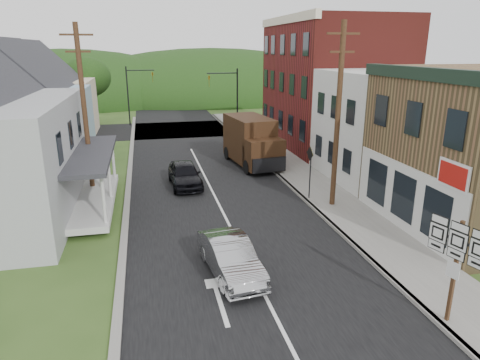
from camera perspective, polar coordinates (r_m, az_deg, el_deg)
ground at (r=17.67m, az=0.01°, el=-8.90°), size 120.00×120.00×0.00m
road at (r=26.87m, az=-4.65°, el=0.33°), size 9.00×90.00×0.02m
cross_road at (r=43.33m, az=-7.87°, el=6.71°), size 60.00×9.00×0.02m
sidewalk_right at (r=26.43m, az=8.74°, el=0.06°), size 2.80×55.00×0.15m
curb_right at (r=25.98m, az=5.96°, el=-0.13°), size 0.20×55.00×0.15m
curb_left at (r=24.74m, az=-14.71°, el=-1.54°), size 0.30×55.00×0.12m
storefront_white at (r=27.69m, az=19.97°, el=6.78°), size 8.00×7.00×6.50m
storefront_red at (r=35.79m, az=12.08°, el=12.39°), size 8.00×12.00×10.00m
house_blue at (r=33.59m, az=-25.77°, el=8.54°), size 7.14×8.16×7.28m
house_cream at (r=42.45m, az=-23.86°, el=10.25°), size 7.14×8.16×7.28m
utility_pole_right at (r=21.27m, az=12.92°, el=8.35°), size 1.60×0.26×9.00m
utility_pole_left at (r=23.88m, az=-20.03°, el=8.68°), size 1.60×0.26×9.00m
traffic_signal_right at (r=39.95m, az=-1.36°, el=11.43°), size 2.87×0.20×6.00m
traffic_signal_left at (r=46.16m, az=-13.90°, el=11.73°), size 2.87×0.20×6.00m
tree_left_d at (r=47.89m, az=-19.73°, el=12.77°), size 4.80×4.80×6.94m
forested_ridge at (r=70.99m, az=-9.91°, el=10.67°), size 90.00×30.00×16.00m
silver_sedan at (r=15.37m, az=-1.27°, el=-10.33°), size 1.92×4.20×1.34m
dark_sedan at (r=25.12m, az=-7.37°, el=0.74°), size 1.86×4.27×1.43m
delivery_van at (r=29.29m, az=1.60°, el=5.14°), size 3.05×6.10×3.27m
route_sign_cluster at (r=13.52m, az=26.84°, el=-9.24°), size 0.56×1.74×3.13m
warning_sign at (r=22.52m, az=9.33°, el=1.95°), size 0.14×0.77×2.80m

